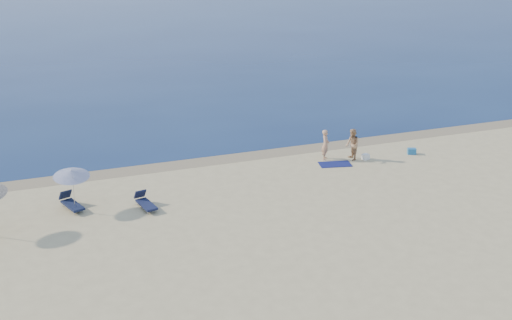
{
  "coord_description": "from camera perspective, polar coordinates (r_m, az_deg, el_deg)",
  "views": [
    {
      "loc": [
        -11.76,
        -12.2,
        11.92
      ],
      "look_at": [
        -1.14,
        16.0,
        1.0
      ],
      "focal_mm": 45.0,
      "sensor_mm": 36.0,
      "label": 1
    }
  ],
  "objects": [
    {
      "name": "person_right",
      "position": [
        35.16,
        8.57,
        1.36
      ],
      "size": [
        0.73,
        0.9,
        1.73
      ],
      "primitive_type": "imported",
      "rotation": [
        0.0,
        0.0,
        -1.66
      ],
      "color": "tan",
      "rests_on": "ground"
    },
    {
      "name": "umbrella_near",
      "position": [
        29.29,
        -16.09,
        -1.16
      ],
      "size": [
        1.69,
        1.71,
        2.09
      ],
      "rotation": [
        0.0,
        0.0,
        0.06
      ],
      "color": "silver",
      "rests_on": "ground"
    },
    {
      "name": "white_bag",
      "position": [
        35.54,
        9.72,
        0.29
      ],
      "size": [
        0.42,
        0.39,
        0.3
      ],
      "primitive_type": "cube",
      "rotation": [
        0.0,
        0.0,
        0.26
      ],
      "color": "white",
      "rests_on": "ground"
    },
    {
      "name": "wet_sand_strip",
      "position": [
        35.76,
        -0.2,
        0.45
      ],
      "size": [
        240.0,
        1.6,
        0.0
      ],
      "primitive_type": "cube",
      "color": "#847254",
      "rests_on": "ground"
    },
    {
      "name": "person_left",
      "position": [
        35.04,
        6.19,
        1.37
      ],
      "size": [
        0.66,
        0.73,
        1.68
      ],
      "primitive_type": "imported",
      "rotation": [
        0.0,
        0.0,
        1.03
      ],
      "color": "tan",
      "rests_on": "ground"
    },
    {
      "name": "blue_cooler",
      "position": [
        36.91,
        13.67,
        0.76
      ],
      "size": [
        0.55,
        0.48,
        0.33
      ],
      "primitive_type": "cube",
      "rotation": [
        0.0,
        0.0,
        -0.4
      ],
      "color": "#1D64A0",
      "rests_on": "ground"
    },
    {
      "name": "beach_towel",
      "position": [
        34.58,
        7.04,
        -0.37
      ],
      "size": [
        1.85,
        1.28,
        0.03
      ],
      "primitive_type": "cube",
      "rotation": [
        0.0,
        0.0,
        -0.22
      ],
      "color": "#0E134A",
      "rests_on": "ground"
    },
    {
      "name": "sea",
      "position": [
        113.44,
        -14.97,
        13.25
      ],
      "size": [
        240.0,
        160.0,
        0.01
      ],
      "primitive_type": "cube",
      "color": "#0B1F46",
      "rests_on": "ground"
    },
    {
      "name": "lounger_left",
      "position": [
        30.07,
        -16.1,
        -3.71
      ],
      "size": [
        1.04,
        1.73,
        0.73
      ],
      "rotation": [
        0.0,
        0.0,
        0.33
      ],
      "color": "#131A35",
      "rests_on": "ground"
    },
    {
      "name": "lounger_right",
      "position": [
        29.41,
        -9.81,
        -3.76
      ],
      "size": [
        0.82,
        1.66,
        0.7
      ],
      "rotation": [
        0.0,
        0.0,
        0.2
      ],
      "color": "#141A39",
      "rests_on": "ground"
    }
  ]
}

